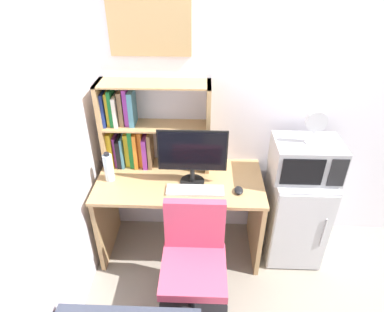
{
  "coord_description": "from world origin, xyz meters",
  "views": [
    {
      "loc": [
        -0.7,
        -2.49,
        2.38
      ],
      "look_at": [
        -0.78,
        -0.36,
        1.03
      ],
      "focal_mm": 31.1,
      "sensor_mm": 36.0,
      "label": 1
    }
  ],
  "objects": [
    {
      "name": "desk_chair",
      "position": [
        -0.74,
        -0.89,
        0.39
      ],
      "size": [
        0.53,
        0.53,
        0.9
      ],
      "color": "black",
      "rests_on": "ground_plane"
    },
    {
      "name": "monitor",
      "position": [
        -0.77,
        -0.36,
        1.04
      ],
      "size": [
        0.53,
        0.19,
        0.47
      ],
      "color": "black",
      "rests_on": "desk"
    },
    {
      "name": "desk_fan",
      "position": [
        0.12,
        -0.3,
        1.28
      ],
      "size": [
        0.16,
        0.11,
        0.26
      ],
      "color": "silver",
      "rests_on": "microwave"
    },
    {
      "name": "computer_mouse",
      "position": [
        -0.42,
        -0.47,
        0.8
      ],
      "size": [
        0.07,
        0.1,
        0.04
      ],
      "primitive_type": "ellipsoid",
      "color": "black",
      "rests_on": "desk"
    },
    {
      "name": "mini_fridge",
      "position": [
        0.11,
        -0.29,
        0.42
      ],
      "size": [
        0.46,
        0.53,
        0.83
      ],
      "color": "silver",
      "rests_on": "ground_plane"
    },
    {
      "name": "keyboard",
      "position": [
        -0.75,
        -0.47,
        0.79
      ],
      "size": [
        0.44,
        0.13,
        0.02
      ],
      "primitive_type": "cube",
      "color": "silver",
      "rests_on": "desk"
    },
    {
      "name": "wall_corkboard",
      "position": [
        -1.09,
        -0.01,
        1.94
      ],
      "size": [
        0.6,
        0.02,
        0.51
      ],
      "primitive_type": "cube",
      "color": "tan"
    },
    {
      "name": "wall_back",
      "position": [
        0.4,
        0.02,
        1.3
      ],
      "size": [
        6.4,
        0.04,
        2.6
      ],
      "primitive_type": "cube",
      "color": "silver",
      "rests_on": "ground_plane"
    },
    {
      "name": "desk",
      "position": [
        -0.88,
        -0.32,
        0.55
      ],
      "size": [
        1.34,
        0.65,
        0.78
      ],
      "color": "tan",
      "rests_on": "ground_plane"
    },
    {
      "name": "microwave",
      "position": [
        0.11,
        -0.29,
        0.98
      ],
      "size": [
        0.51,
        0.37,
        0.29
      ],
      "color": "#ADADB2",
      "rests_on": "mini_fridge"
    },
    {
      "name": "hutch_bookshelf",
      "position": [
        -1.23,
        -0.11,
        1.12
      ],
      "size": [
        0.87,
        0.24,
        0.74
      ],
      "color": "tan",
      "rests_on": "desk"
    },
    {
      "name": "water_bottle",
      "position": [
        -1.44,
        -0.34,
        0.9
      ],
      "size": [
        0.07,
        0.07,
        0.25
      ],
      "color": "silver",
      "rests_on": "desk"
    }
  ]
}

